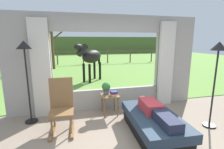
{
  "coord_description": "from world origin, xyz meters",
  "views": [
    {
      "loc": [
        -0.98,
        -2.15,
        1.88
      ],
      "look_at": [
        0.0,
        1.8,
        1.05
      ],
      "focal_mm": 26.73,
      "sensor_mm": 36.0,
      "label": 1
    }
  ],
  "objects_px": {
    "floor_lamp_left": "(25,57)",
    "pasture_tree": "(51,45)",
    "horse": "(91,57)",
    "recliner_sofa": "(153,123)",
    "rocking_chair": "(62,106)",
    "floor_lamp_right": "(217,59)",
    "side_table": "(110,98)",
    "potted_plant": "(106,88)",
    "book_stack": "(114,93)",
    "reclining_person": "(155,110)"
  },
  "relations": [
    {
      "from": "pasture_tree",
      "to": "recliner_sofa",
      "type": "bearing_deg",
      "value": -72.37
    },
    {
      "from": "reclining_person",
      "to": "pasture_tree",
      "type": "bearing_deg",
      "value": 110.44
    },
    {
      "from": "reclining_person",
      "to": "pasture_tree",
      "type": "relative_size",
      "value": 0.49
    },
    {
      "from": "side_table",
      "to": "pasture_tree",
      "type": "bearing_deg",
      "value": 105.57
    },
    {
      "from": "book_stack",
      "to": "horse",
      "type": "distance_m",
      "value": 3.72
    },
    {
      "from": "floor_lamp_right",
      "to": "rocking_chair",
      "type": "bearing_deg",
      "value": 168.88
    },
    {
      "from": "floor_lamp_left",
      "to": "floor_lamp_right",
      "type": "height_order",
      "value": "floor_lamp_left"
    },
    {
      "from": "side_table",
      "to": "horse",
      "type": "xyz_separation_m",
      "value": [
        -0.04,
        3.62,
        0.73
      ]
    },
    {
      "from": "recliner_sofa",
      "to": "side_table",
      "type": "height_order",
      "value": "side_table"
    },
    {
      "from": "rocking_chair",
      "to": "pasture_tree",
      "type": "relative_size",
      "value": 0.38
    },
    {
      "from": "book_stack",
      "to": "side_table",
      "type": "bearing_deg",
      "value": 149.53
    },
    {
      "from": "rocking_chair",
      "to": "book_stack",
      "type": "xyz_separation_m",
      "value": [
        1.25,
        0.46,
        0.03
      ]
    },
    {
      "from": "reclining_person",
      "to": "side_table",
      "type": "height_order",
      "value": "reclining_person"
    },
    {
      "from": "floor_lamp_right",
      "to": "book_stack",
      "type": "bearing_deg",
      "value": 150.63
    },
    {
      "from": "potted_plant",
      "to": "book_stack",
      "type": "distance_m",
      "value": 0.25
    },
    {
      "from": "reclining_person",
      "to": "floor_lamp_right",
      "type": "relative_size",
      "value": 0.77
    },
    {
      "from": "recliner_sofa",
      "to": "book_stack",
      "type": "relative_size",
      "value": 8.72
    },
    {
      "from": "rocking_chair",
      "to": "floor_lamp_right",
      "type": "relative_size",
      "value": 0.6
    },
    {
      "from": "potted_plant",
      "to": "rocking_chair",
      "type": "bearing_deg",
      "value": -151.71
    },
    {
      "from": "potted_plant",
      "to": "book_stack",
      "type": "relative_size",
      "value": 1.6
    },
    {
      "from": "reclining_person",
      "to": "book_stack",
      "type": "height_order",
      "value": "reclining_person"
    },
    {
      "from": "floor_lamp_left",
      "to": "horse",
      "type": "relative_size",
      "value": 1.09
    },
    {
      "from": "side_table",
      "to": "potted_plant",
      "type": "xyz_separation_m",
      "value": [
        -0.08,
        0.06,
        0.28
      ]
    },
    {
      "from": "book_stack",
      "to": "rocking_chair",
      "type": "bearing_deg",
      "value": -159.7
    },
    {
      "from": "horse",
      "to": "recliner_sofa",
      "type": "bearing_deg",
      "value": 140.71
    },
    {
      "from": "rocking_chair",
      "to": "floor_lamp_right",
      "type": "height_order",
      "value": "floor_lamp_right"
    },
    {
      "from": "rocking_chair",
      "to": "pasture_tree",
      "type": "height_order",
      "value": "pasture_tree"
    },
    {
      "from": "potted_plant",
      "to": "pasture_tree",
      "type": "xyz_separation_m",
      "value": [
        -2.07,
        7.65,
        0.87
      ]
    },
    {
      "from": "floor_lamp_left",
      "to": "horse",
      "type": "height_order",
      "value": "floor_lamp_left"
    },
    {
      "from": "side_table",
      "to": "floor_lamp_left",
      "type": "bearing_deg",
      "value": 179.21
    },
    {
      "from": "recliner_sofa",
      "to": "floor_lamp_right",
      "type": "relative_size",
      "value": 0.94
    },
    {
      "from": "reclining_person",
      "to": "floor_lamp_right",
      "type": "distance_m",
      "value": 1.69
    },
    {
      "from": "book_stack",
      "to": "pasture_tree",
      "type": "height_order",
      "value": "pasture_tree"
    },
    {
      "from": "horse",
      "to": "pasture_tree",
      "type": "bearing_deg",
      "value": -20.36
    },
    {
      "from": "reclining_person",
      "to": "side_table",
      "type": "bearing_deg",
      "value": 122.36
    },
    {
      "from": "potted_plant",
      "to": "horse",
      "type": "height_order",
      "value": "horse"
    },
    {
      "from": "rocking_chair",
      "to": "potted_plant",
      "type": "bearing_deg",
      "value": 30.66
    },
    {
      "from": "book_stack",
      "to": "recliner_sofa",
      "type": "bearing_deg",
      "value": -62.01
    },
    {
      "from": "recliner_sofa",
      "to": "side_table",
      "type": "xyz_separation_m",
      "value": [
        -0.66,
        1.11,
        0.21
      ]
    },
    {
      "from": "recliner_sofa",
      "to": "horse",
      "type": "height_order",
      "value": "horse"
    },
    {
      "from": "potted_plant",
      "to": "pasture_tree",
      "type": "bearing_deg",
      "value": 105.13
    },
    {
      "from": "recliner_sofa",
      "to": "book_stack",
      "type": "xyz_separation_m",
      "value": [
        -0.56,
        1.06,
        0.36
      ]
    },
    {
      "from": "recliner_sofa",
      "to": "reclining_person",
      "type": "xyz_separation_m",
      "value": [
        -0.0,
        -0.05,
        0.3
      ]
    },
    {
      "from": "floor_lamp_left",
      "to": "pasture_tree",
      "type": "relative_size",
      "value": 0.64
    },
    {
      "from": "rocking_chair",
      "to": "floor_lamp_left",
      "type": "xyz_separation_m",
      "value": [
        -0.74,
        0.54,
        0.98
      ]
    },
    {
      "from": "floor_lamp_left",
      "to": "pasture_tree",
      "type": "distance_m",
      "value": 7.69
    },
    {
      "from": "side_table",
      "to": "floor_lamp_right",
      "type": "height_order",
      "value": "floor_lamp_right"
    },
    {
      "from": "reclining_person",
      "to": "floor_lamp_left",
      "type": "bearing_deg",
      "value": 157.9
    },
    {
      "from": "recliner_sofa",
      "to": "horse",
      "type": "bearing_deg",
      "value": 101.25
    },
    {
      "from": "rocking_chair",
      "to": "floor_lamp_left",
      "type": "height_order",
      "value": "floor_lamp_left"
    }
  ]
}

